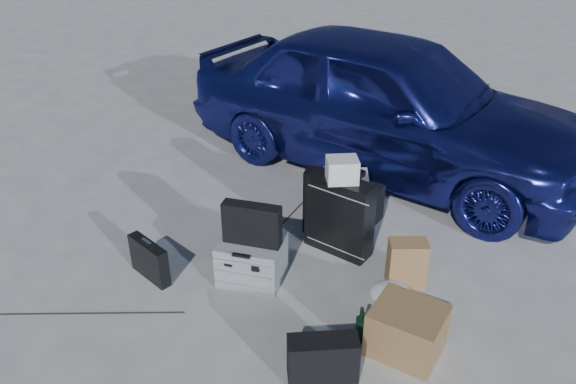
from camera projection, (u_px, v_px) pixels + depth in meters
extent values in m
plane|color=beige|center=(279.00, 310.00, 4.14)|extent=(60.00, 60.00, 0.00)
imported|color=#252C96|center=(387.00, 102.00, 5.87)|extent=(4.64, 2.98, 1.47)
cube|color=#9B9DA0|center=(252.00, 259.00, 4.40)|extent=(0.50, 0.42, 0.35)
cube|color=black|center=(252.00, 224.00, 4.21)|extent=(0.45, 0.12, 0.33)
cube|color=black|center=(149.00, 260.00, 4.41)|extent=(0.41, 0.27, 0.33)
cube|color=black|center=(330.00, 202.00, 4.93)|extent=(0.46, 0.18, 0.59)
cube|color=black|center=(339.00, 216.00, 4.66)|extent=(0.60, 0.38, 0.68)
cube|color=silver|center=(342.00, 170.00, 4.43)|extent=(0.30, 0.27, 0.20)
cube|color=black|center=(344.00, 198.00, 5.23)|extent=(0.75, 0.47, 0.35)
cube|color=silver|center=(345.00, 178.00, 5.14)|extent=(0.48, 0.40, 0.07)
cube|color=black|center=(347.00, 173.00, 5.09)|extent=(0.32, 0.27, 0.06)
cube|color=#A77C48|center=(407.00, 263.00, 4.33)|extent=(0.33, 0.25, 0.39)
cube|color=#996F42|center=(407.00, 330.00, 3.72)|extent=(0.54, 0.50, 0.34)
ellipsoid|color=silver|center=(391.00, 295.00, 4.15)|extent=(0.40, 0.36, 0.18)
cube|color=black|center=(323.00, 359.00, 3.52)|extent=(0.47, 0.32, 0.31)
cylinder|color=black|center=(361.00, 326.00, 3.80)|extent=(0.09, 0.09, 0.28)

